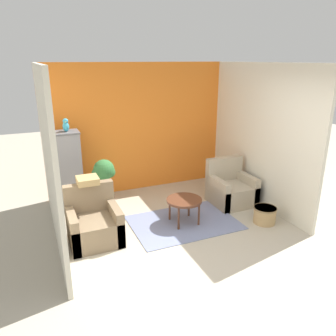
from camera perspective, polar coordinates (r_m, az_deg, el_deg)
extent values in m
plane|color=#B2A893|center=(4.74, 7.45, -16.02)|extent=(20.00, 20.00, 0.00)
cube|color=orange|center=(6.83, -5.10, 6.89)|extent=(3.80, 0.06, 2.62)
cube|color=beige|center=(5.02, -20.05, 1.59)|extent=(0.06, 3.01, 2.62)
cube|color=beige|center=(6.37, 15.73, 5.44)|extent=(0.06, 3.01, 2.62)
cube|color=slate|center=(5.70, 2.77, -9.43)|extent=(1.78, 1.24, 0.01)
cylinder|color=#512D1E|center=(5.51, 2.84, -5.62)|extent=(0.60, 0.60, 0.04)
cylinder|color=#512D1E|center=(5.39, 1.87, -8.82)|extent=(0.04, 0.04, 0.40)
cylinder|color=#512D1E|center=(5.54, 5.39, -8.10)|extent=(0.04, 0.04, 0.40)
cylinder|color=#512D1E|center=(5.69, 0.28, -7.25)|extent=(0.04, 0.04, 0.40)
cylinder|color=#512D1E|center=(5.83, 3.65, -6.61)|extent=(0.04, 0.04, 0.40)
cube|color=#7A664C|center=(5.19, -12.64, -10.48)|extent=(0.76, 0.75, 0.39)
cube|color=#7A664C|center=(5.28, -13.60, -4.92)|extent=(0.76, 0.14, 0.46)
cube|color=#7A664C|center=(5.12, -16.28, -10.21)|extent=(0.12, 0.75, 0.55)
cube|color=#7A664C|center=(5.21, -9.21, -9.15)|extent=(0.12, 0.75, 0.55)
cube|color=tan|center=(6.45, 10.99, -4.46)|extent=(0.76, 0.75, 0.39)
cube|color=tan|center=(6.53, 9.75, -0.09)|extent=(0.76, 0.14, 0.46)
cube|color=tan|center=(6.25, 8.59, -4.26)|extent=(0.12, 0.75, 0.55)
cube|color=tan|center=(6.59, 13.36, -3.35)|extent=(0.12, 0.75, 0.55)
cube|color=#555559|center=(6.45, -16.09, -6.30)|extent=(0.46, 0.46, 0.09)
cube|color=gray|center=(6.19, -16.67, -0.25)|extent=(0.40, 0.40, 1.34)
cube|color=#555559|center=(6.02, -17.27, 5.95)|extent=(0.42, 0.42, 0.03)
ellipsoid|color=teal|center=(6.00, -17.36, 6.91)|extent=(0.11, 0.14, 0.18)
sphere|color=teal|center=(5.96, -17.43, 7.81)|extent=(0.09, 0.09, 0.09)
cone|color=gold|center=(5.92, -17.38, 7.68)|extent=(0.04, 0.04, 0.04)
cone|color=teal|center=(6.06, -17.41, 6.85)|extent=(0.06, 0.11, 0.15)
cylinder|color=beige|center=(6.45, -10.79, -5.15)|extent=(0.22, 0.22, 0.24)
cylinder|color=brown|center=(6.34, -10.94, -2.84)|extent=(0.03, 0.03, 0.32)
sphere|color=#337038|center=(6.24, -11.10, -0.31)|extent=(0.39, 0.39, 0.39)
sphere|color=#337038|center=(6.28, -12.10, -0.92)|extent=(0.24, 0.24, 0.24)
sphere|color=#337038|center=(6.25, -10.13, -0.70)|extent=(0.22, 0.22, 0.22)
cylinder|color=tan|center=(5.87, 16.48, -7.86)|extent=(0.37, 0.37, 0.28)
cylinder|color=olive|center=(5.82, 16.60, -6.73)|extent=(0.39, 0.39, 0.02)
cube|color=tan|center=(5.18, -13.83, -2.08)|extent=(0.32, 0.32, 0.10)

